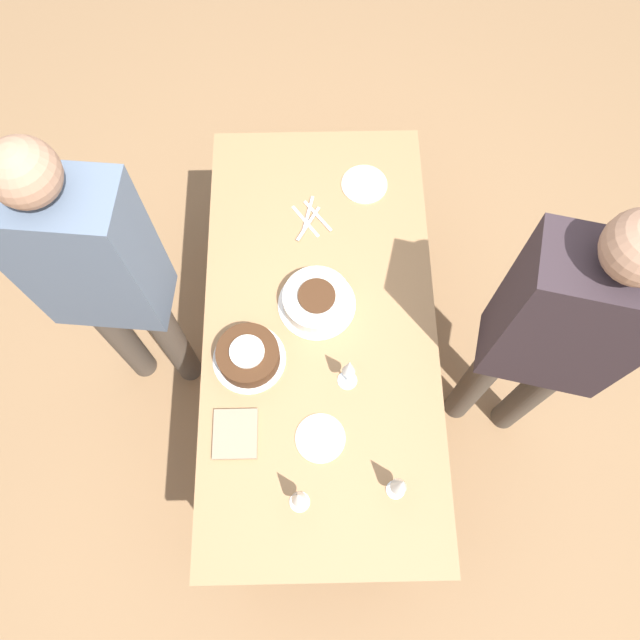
# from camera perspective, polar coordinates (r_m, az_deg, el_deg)

# --- Properties ---
(ground_plane) EXTENTS (12.00, 12.00, 0.00)m
(ground_plane) POSITION_cam_1_polar(r_m,az_deg,el_deg) (2.98, 0.00, -5.74)
(ground_plane) COLOR #8E6B47
(dining_table) EXTENTS (1.74, 0.85, 0.74)m
(dining_table) POSITION_cam_1_polar(r_m,az_deg,el_deg) (2.37, 0.00, -1.40)
(dining_table) COLOR #9E754C
(dining_table) RESTS_ON ground_plane
(cake_center_white) EXTENTS (0.29, 0.29, 0.08)m
(cake_center_white) POSITION_cam_1_polar(r_m,az_deg,el_deg) (2.27, -0.30, 1.81)
(cake_center_white) COLOR white
(cake_center_white) RESTS_ON dining_table
(cake_front_chocolate) EXTENTS (0.26, 0.26, 0.09)m
(cake_front_chocolate) POSITION_cam_1_polar(r_m,az_deg,el_deg) (2.21, -6.57, -3.26)
(cake_front_chocolate) COLOR white
(cake_front_chocolate) RESTS_ON dining_table
(wine_glass_near) EXTENTS (0.07, 0.07, 0.21)m
(wine_glass_near) POSITION_cam_1_polar(r_m,az_deg,el_deg) (1.99, -1.99, -15.91)
(wine_glass_near) COLOR silver
(wine_glass_near) RESTS_ON dining_table
(wine_glass_far) EXTENTS (0.07, 0.07, 0.21)m
(wine_glass_far) POSITION_cam_1_polar(r_m,az_deg,el_deg) (2.07, 2.67, -4.45)
(wine_glass_far) COLOR silver
(wine_glass_far) RESTS_ON dining_table
(wine_glass_extra) EXTENTS (0.06, 0.06, 0.21)m
(wine_glass_extra) POSITION_cam_1_polar(r_m,az_deg,el_deg) (2.01, 7.36, -14.68)
(wine_glass_extra) COLOR silver
(wine_glass_extra) RESTS_ON dining_table
(dessert_plate_left) EXTENTS (0.19, 0.19, 0.01)m
(dessert_plate_left) POSITION_cam_1_polar(r_m,az_deg,el_deg) (2.56, 4.07, 12.26)
(dessert_plate_left) COLOR beige
(dessert_plate_left) RESTS_ON dining_table
(dessert_plate_right) EXTENTS (0.17, 0.17, 0.01)m
(dessert_plate_right) POSITION_cam_1_polar(r_m,az_deg,el_deg) (2.15, 0.03, -10.76)
(dessert_plate_right) COLOR beige
(dessert_plate_right) RESTS_ON dining_table
(fork_pile) EXTENTS (0.20, 0.16, 0.01)m
(fork_pile) POSITION_cam_1_polar(r_m,az_deg,el_deg) (2.47, -0.96, 9.24)
(fork_pile) COLOR silver
(fork_pile) RESTS_ON dining_table
(napkin_stack) EXTENTS (0.17, 0.15, 0.02)m
(napkin_stack) POSITION_cam_1_polar(r_m,az_deg,el_deg) (2.17, -7.75, -10.28)
(napkin_stack) COLOR gray
(napkin_stack) RESTS_ON dining_table
(person_cutting) EXTENTS (0.26, 0.42, 1.67)m
(person_cutting) POSITION_cam_1_polar(r_m,az_deg,el_deg) (2.19, -19.51, 3.92)
(person_cutting) COLOR #4C4238
(person_cutting) RESTS_ON ground_plane
(person_watching) EXTENTS (0.31, 0.44, 1.68)m
(person_watching) POSITION_cam_1_polar(r_m,az_deg,el_deg) (2.10, 20.68, -1.28)
(person_watching) COLOR #4C4238
(person_watching) RESTS_ON ground_plane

